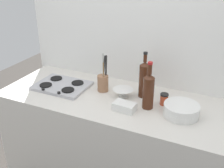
# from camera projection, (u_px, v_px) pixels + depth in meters

# --- Properties ---
(counter_block) EXTENTS (1.80, 0.70, 0.90)m
(counter_block) POSITION_uv_depth(u_px,v_px,m) (112.00, 144.00, 2.27)
(counter_block) COLOR silver
(counter_block) RESTS_ON ground
(backsplash_panel) EXTENTS (1.90, 0.06, 2.39)m
(backsplash_panel) POSITION_uv_depth(u_px,v_px,m) (131.00, 48.00, 2.26)
(backsplash_panel) COLOR white
(backsplash_panel) RESTS_ON ground
(stovetop_hob) EXTENTS (0.44, 0.33, 0.04)m
(stovetop_hob) POSITION_uv_depth(u_px,v_px,m) (62.00, 86.00, 2.24)
(stovetop_hob) COLOR #B2B2B7
(stovetop_hob) RESTS_ON counter_block
(plate_stack) EXTENTS (0.24, 0.25, 0.09)m
(plate_stack) POSITION_uv_depth(u_px,v_px,m) (181.00, 110.00, 1.82)
(plate_stack) COLOR white
(plate_stack) RESTS_ON counter_block
(wine_bottle_leftmost) EXTENTS (0.08, 0.08, 0.36)m
(wine_bottle_leftmost) POSITION_uv_depth(u_px,v_px,m) (144.00, 79.00, 2.04)
(wine_bottle_leftmost) COLOR #472314
(wine_bottle_leftmost) RESTS_ON counter_block
(wine_bottle_mid_left) EXTENTS (0.08, 0.08, 0.35)m
(wine_bottle_mid_left) POSITION_uv_depth(u_px,v_px,m) (148.00, 90.00, 1.88)
(wine_bottle_mid_left) COLOR #472314
(wine_bottle_mid_left) RESTS_ON counter_block
(mixing_bowl) EXTENTS (0.16, 0.16, 0.07)m
(mixing_bowl) POSITION_uv_depth(u_px,v_px,m) (123.00, 93.00, 2.07)
(mixing_bowl) COLOR white
(mixing_bowl) RESTS_ON counter_block
(butter_dish) EXTENTS (0.16, 0.11, 0.06)m
(butter_dish) POSITION_uv_depth(u_px,v_px,m) (124.00, 107.00, 1.89)
(butter_dish) COLOR white
(butter_dish) RESTS_ON counter_block
(utensil_crock) EXTENTS (0.09, 0.09, 0.31)m
(utensil_crock) POSITION_uv_depth(u_px,v_px,m) (103.00, 82.00, 2.15)
(utensil_crock) COLOR #996B4C
(utensil_crock) RESTS_ON counter_block
(condiment_jar_front) EXTENTS (0.06, 0.06, 0.09)m
(condiment_jar_front) POSITION_uv_depth(u_px,v_px,m) (164.00, 99.00, 1.96)
(condiment_jar_front) COLOR #C64C2D
(condiment_jar_front) RESTS_ON counter_block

